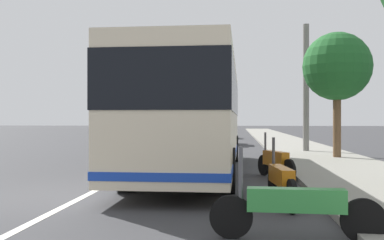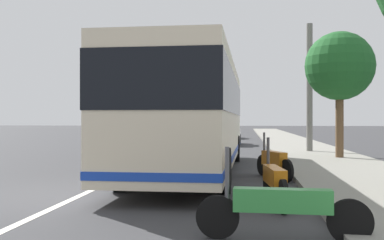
% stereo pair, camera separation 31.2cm
% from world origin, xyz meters
% --- Properties ---
extents(ground_plane, '(220.00, 220.00, 0.00)m').
position_xyz_m(ground_plane, '(0.00, 0.00, 0.00)').
color(ground_plane, '#38383A').
extents(sidewalk_curb, '(110.00, 3.60, 0.14)m').
position_xyz_m(sidewalk_curb, '(10.00, -6.53, 0.07)').
color(sidewalk_curb, gray).
rests_on(sidewalk_curb, ground).
extents(lane_divider_line, '(110.00, 0.16, 0.01)m').
position_xyz_m(lane_divider_line, '(10.00, 0.00, 0.00)').
color(lane_divider_line, silver).
rests_on(lane_divider_line, ground).
extents(coach_bus, '(11.89, 2.73, 3.25)m').
position_xyz_m(coach_bus, '(4.13, -1.89, 1.89)').
color(coach_bus, beige).
rests_on(coach_bus, ground).
extents(motorcycle_mid_row, '(0.31, 2.30, 1.24)m').
position_xyz_m(motorcycle_mid_row, '(-3.52, -3.95, 0.46)').
color(motorcycle_mid_row, black).
rests_on(motorcycle_mid_row, ground).
extents(motorcycle_angled, '(2.27, 0.39, 1.25)m').
position_xyz_m(motorcycle_angled, '(-0.90, -4.02, 0.46)').
color(motorcycle_angled, black).
rests_on(motorcycle_angled, ground).
extents(motorcycle_nearest_curb, '(1.91, 0.88, 1.25)m').
position_xyz_m(motorcycle_nearest_curb, '(2.97, -4.25, 0.46)').
color(motorcycle_nearest_curb, black).
rests_on(motorcycle_nearest_curb, ground).
extents(car_side_street, '(4.80, 2.11, 1.44)m').
position_xyz_m(car_side_street, '(23.81, 2.38, 0.68)').
color(car_side_street, silver).
rests_on(car_side_street, ground).
extents(car_oncoming, '(4.37, 1.91, 1.48)m').
position_xyz_m(car_oncoming, '(19.58, -2.20, 0.71)').
color(car_oncoming, silver).
rests_on(car_oncoming, ground).
extents(car_behind_bus, '(4.35, 2.00, 1.48)m').
position_xyz_m(car_behind_bus, '(29.74, -1.67, 0.72)').
color(car_behind_bus, gray).
rests_on(car_behind_bus, ground).
extents(car_ahead_same_lane, '(4.20, 1.95, 1.48)m').
position_xyz_m(car_ahead_same_lane, '(44.04, 1.63, 0.71)').
color(car_ahead_same_lane, '#2D7238').
rests_on(car_ahead_same_lane, ground).
extents(roadside_tree_mid_block, '(2.68, 2.68, 5.05)m').
position_xyz_m(roadside_tree_mid_block, '(8.71, -7.13, 3.68)').
color(roadside_tree_mid_block, brown).
rests_on(roadside_tree_mid_block, ground).
extents(utility_pole, '(0.29, 0.29, 6.14)m').
position_xyz_m(utility_pole, '(12.31, -6.47, 3.07)').
color(utility_pole, slate).
rests_on(utility_pole, ground).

